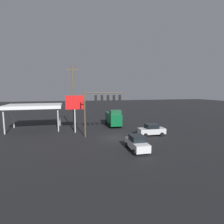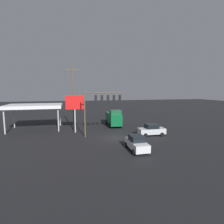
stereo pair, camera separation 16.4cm
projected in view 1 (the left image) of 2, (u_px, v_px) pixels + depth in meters
ground_plane at (115, 138)px, 27.81m from camera, size 200.00×200.00×0.00m
traffic_signal_assembly at (101, 102)px, 28.24m from camera, size 6.55×0.43×7.38m
utility_pole at (73, 97)px, 32.05m from camera, size 2.40×0.26×11.82m
gas_station_canopy at (34, 106)px, 33.15m from camera, size 10.08×6.66×4.83m
price_sign at (75, 104)px, 30.73m from camera, size 3.15×0.27×6.61m
sedan_waiting at (152, 130)px, 29.20m from camera, size 4.47×2.20×1.93m
delivery_truck at (113, 118)px, 36.95m from camera, size 2.81×6.90×3.58m
sedan_far at (137, 143)px, 21.94m from camera, size 2.11×4.42×1.93m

